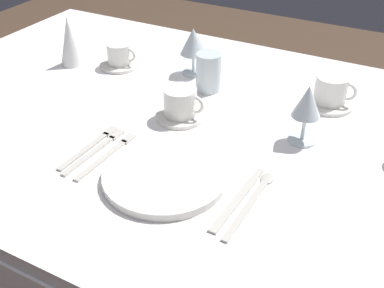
% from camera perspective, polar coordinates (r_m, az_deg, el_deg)
% --- Properties ---
extents(dining_table, '(1.80, 1.11, 0.74)m').
position_cam_1_polar(dining_table, '(1.25, 1.54, -0.89)').
color(dining_table, white).
rests_on(dining_table, ground).
extents(dinner_plate, '(0.26, 0.26, 0.02)m').
position_cam_1_polar(dinner_plate, '(1.01, -3.22, -3.83)').
color(dinner_plate, white).
rests_on(dinner_plate, dining_table).
extents(fork_outer, '(0.02, 0.21, 0.00)m').
position_cam_1_polar(fork_outer, '(1.11, -9.83, -1.16)').
color(fork_outer, beige).
rests_on(fork_outer, dining_table).
extents(fork_inner, '(0.02, 0.21, 0.00)m').
position_cam_1_polar(fork_inner, '(1.13, -11.25, -0.65)').
color(fork_inner, beige).
rests_on(fork_inner, dining_table).
extents(fork_salad, '(0.02, 0.20, 0.00)m').
position_cam_1_polar(fork_salad, '(1.14, -11.84, -0.14)').
color(fork_salad, beige).
rests_on(fork_salad, dining_table).
extents(dinner_knife, '(0.03, 0.22, 0.00)m').
position_cam_1_polar(dinner_knife, '(0.97, 5.39, -6.64)').
color(dinner_knife, beige).
rests_on(dinner_knife, dining_table).
extents(spoon_soup, '(0.03, 0.23, 0.01)m').
position_cam_1_polar(spoon_soup, '(0.98, 7.50, -6.20)').
color(spoon_soup, beige).
rests_on(spoon_soup, dining_table).
extents(saucer_left, '(0.14, 0.14, 0.01)m').
position_cam_1_polar(saucer_left, '(1.34, 15.89, 4.68)').
color(saucer_left, white).
rests_on(saucer_left, dining_table).
extents(coffee_cup_left, '(0.11, 0.08, 0.07)m').
position_cam_1_polar(coffee_cup_left, '(1.32, 16.24, 6.25)').
color(coffee_cup_left, white).
rests_on(coffee_cup_left, saucer_left).
extents(saucer_right, '(0.13, 0.13, 0.01)m').
position_cam_1_polar(saucer_right, '(1.53, -8.51, 9.31)').
color(saucer_right, white).
rests_on(saucer_right, dining_table).
extents(coffee_cup_right, '(0.10, 0.08, 0.06)m').
position_cam_1_polar(coffee_cup_right, '(1.51, -8.57, 10.58)').
color(coffee_cup_right, white).
rests_on(coffee_cup_right, saucer_right).
extents(saucer_far, '(0.13, 0.13, 0.01)m').
position_cam_1_polar(saucer_far, '(1.23, -1.36, 3.37)').
color(saucer_far, white).
rests_on(saucer_far, dining_table).
extents(coffee_cup_far, '(0.11, 0.08, 0.07)m').
position_cam_1_polar(coffee_cup_far, '(1.21, -1.31, 5.03)').
color(coffee_cup_far, white).
rests_on(coffee_cup_far, saucer_far).
extents(wine_glass_left, '(0.07, 0.07, 0.14)m').
position_cam_1_polar(wine_glass_left, '(1.12, 13.52, 4.59)').
color(wine_glass_left, silver).
rests_on(wine_glass_left, dining_table).
extents(wine_glass_far, '(0.08, 0.08, 0.14)m').
position_cam_1_polar(wine_glass_far, '(1.42, 0.16, 11.91)').
color(wine_glass_far, silver).
rests_on(wine_glass_far, dining_table).
extents(drink_tumbler, '(0.07, 0.07, 0.11)m').
position_cam_1_polar(drink_tumbler, '(1.35, 1.99, 8.55)').
color(drink_tumbler, silver).
rests_on(drink_tumbler, dining_table).
extents(napkin_folded, '(0.07, 0.07, 0.15)m').
position_cam_1_polar(napkin_folded, '(1.54, -14.30, 11.78)').
color(napkin_folded, white).
rests_on(napkin_folded, dining_table).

